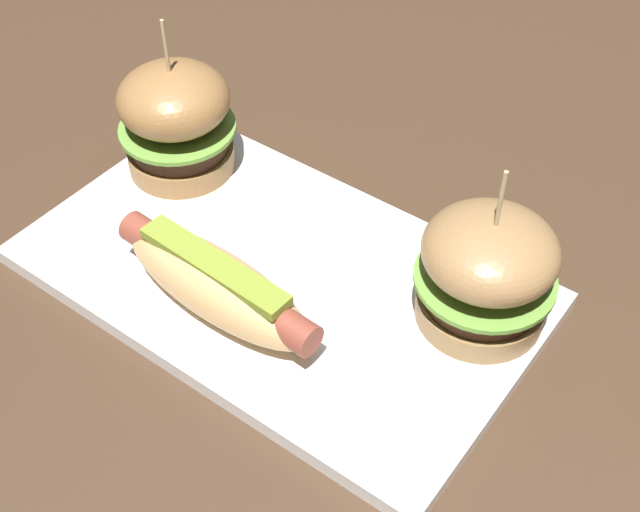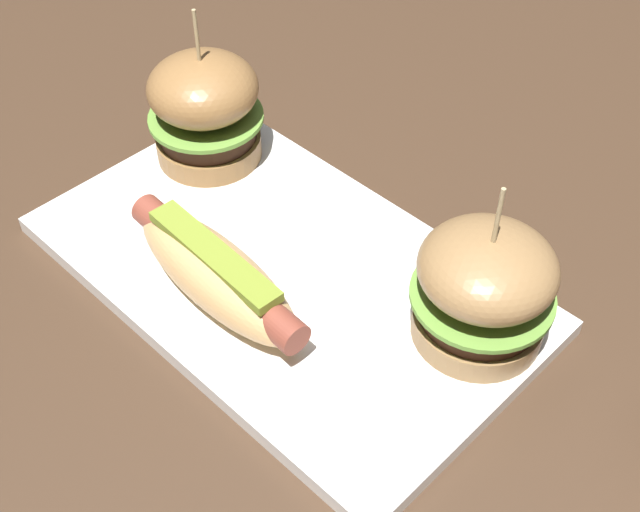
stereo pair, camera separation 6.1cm
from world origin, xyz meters
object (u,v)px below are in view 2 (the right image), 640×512
object	(u,v)px
platter_main	(284,273)
slider_left	(205,109)
slider_right	(484,288)
hot_dog	(216,272)

from	to	relation	value
platter_main	slider_left	size ratio (longest dim) A/B	2.76
slider_left	slider_right	distance (m)	0.29
hot_dog	slider_left	bearing A→B (deg)	141.87
slider_right	slider_left	bearing A→B (deg)	-179.66
hot_dog	slider_right	distance (m)	0.19
slider_left	hot_dog	bearing A→B (deg)	-38.13
platter_main	slider_left	xyz separation A→B (m)	(-0.15, 0.05, 0.06)
platter_main	hot_dog	xyz separation A→B (m)	(-0.01, -0.06, 0.03)
platter_main	slider_right	world-z (taller)	slider_right
slider_left	slider_right	bearing A→B (deg)	0.34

